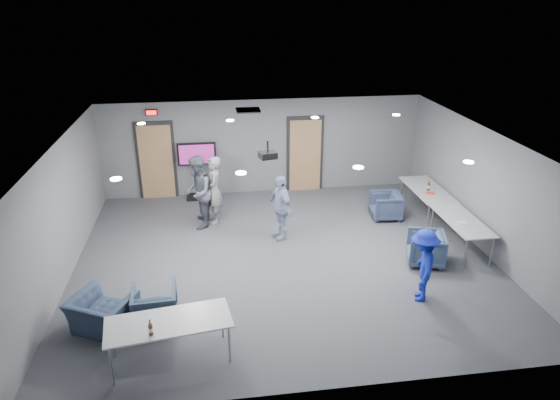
{
  "coord_description": "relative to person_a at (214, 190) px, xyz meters",
  "views": [
    {
      "loc": [
        -1.45,
        -9.56,
        5.49
      ],
      "look_at": [
        -0.03,
        0.44,
        1.2
      ],
      "focal_mm": 32.0,
      "sensor_mm": 36.0,
      "label": 1
    }
  ],
  "objects": [
    {
      "name": "chair_right_a",
      "position": [
        4.36,
        -0.39,
        -0.52
      ],
      "size": [
        0.8,
        0.78,
        0.68
      ],
      "primitive_type": "imported",
      "rotation": [
        0.0,
        0.0,
        -1.65
      ],
      "color": "#333E58",
      "rests_on": "floor"
    },
    {
      "name": "bottle_right",
      "position": [
        5.44,
        -0.45,
        -0.03
      ],
      "size": [
        0.07,
        0.07,
        0.28
      ],
      "color": "#4F2B0D",
      "rests_on": "table_right_a"
    },
    {
      "name": "hvac_diffuser",
      "position": [
        0.96,
        0.72,
        1.82
      ],
      "size": [
        0.6,
        0.6,
        0.03
      ],
      "primitive_type": "cube",
      "color": "black",
      "rests_on": "ceiling"
    },
    {
      "name": "tv_stand",
      "position": [
        -0.42,
        1.67,
        0.05
      ],
      "size": [
        1.05,
        0.5,
        1.61
      ],
      "color": "black",
      "rests_on": "floor"
    },
    {
      "name": "wrapper",
      "position": [
        5.37,
        -2.44,
        -0.11
      ],
      "size": [
        0.22,
        0.18,
        0.04
      ],
      "primitive_type": "cube",
      "rotation": [
        0.0,
        0.0,
        -0.32
      ],
      "color": "white",
      "rests_on": "table_right_b"
    },
    {
      "name": "table_right_b",
      "position": [
        5.46,
        -2.25,
        -0.18
      ],
      "size": [
        0.76,
        1.82,
        0.73
      ],
      "rotation": [
        0.0,
        0.0,
        1.57
      ],
      "color": "silver",
      "rests_on": "floor"
    },
    {
      "name": "snack_box",
      "position": [
        5.39,
        -0.7,
        -0.11
      ],
      "size": [
        0.22,
        0.18,
        0.04
      ],
      "primitive_type": "cube",
      "rotation": [
        0.0,
        0.0,
        -0.26
      ],
      "color": "#C64231",
      "rests_on": "table_right_a"
    },
    {
      "name": "person_d",
      "position": [
        3.79,
        -4.01,
        -0.14
      ],
      "size": [
        0.83,
        1.06,
        1.44
      ],
      "primitive_type": "imported",
      "rotation": [
        0.0,
        0.0,
        -1.93
      ],
      "color": "#1B2BAF",
      "rests_on": "floor"
    },
    {
      "name": "person_a",
      "position": [
        0.0,
        0.0,
        0.0
      ],
      "size": [
        0.42,
        0.64,
        1.73
      ],
      "primitive_type": "imported",
      "rotation": [
        0.0,
        0.0,
        -1.58
      ],
      "color": "gray",
      "rests_on": "floor"
    },
    {
      "name": "door_left",
      "position": [
        -1.54,
        1.87,
        0.21
      ],
      "size": [
        1.06,
        0.17,
        2.24
      ],
      "color": "black",
      "rests_on": "wall_back"
    },
    {
      "name": "floor",
      "position": [
        1.46,
        -2.08,
        -0.86
      ],
      "size": [
        9.0,
        9.0,
        0.0
      ],
      "primitive_type": "plane",
      "color": "#3E4047",
      "rests_on": "ground"
    },
    {
      "name": "wall_front",
      "position": [
        1.46,
        -6.08,
        0.49
      ],
      "size": [
        9.0,
        0.02,
        2.7
      ],
      "primitive_type": "cube",
      "color": "slate",
      "rests_on": "floor"
    },
    {
      "name": "wall_back",
      "position": [
        1.46,
        1.92,
        0.49
      ],
      "size": [
        9.0,
        0.02,
        2.7
      ],
      "primitive_type": "cube",
      "color": "slate",
      "rests_on": "floor"
    },
    {
      "name": "wall_right",
      "position": [
        5.96,
        -2.08,
        0.49
      ],
      "size": [
        0.02,
        8.0,
        2.7
      ],
      "primitive_type": "cube",
      "color": "slate",
      "rests_on": "floor"
    },
    {
      "name": "person_c",
      "position": [
        1.52,
        -1.1,
        -0.08
      ],
      "size": [
        0.69,
        1.0,
        1.57
      ],
      "primitive_type": "imported",
      "rotation": [
        0.0,
        0.0,
        -1.21
      ],
      "color": "#9DA9CA",
      "rests_on": "floor"
    },
    {
      "name": "projector",
      "position": [
        1.11,
        -2.11,
        1.54
      ],
      "size": [
        0.39,
        0.36,
        0.36
      ],
      "rotation": [
        0.0,
        0.0,
        0.25
      ],
      "color": "black",
      "rests_on": "ceiling"
    },
    {
      "name": "chair_front_b",
      "position": [
        -2.01,
        -4.14,
        -0.54
      ],
      "size": [
        1.29,
        1.24,
        0.65
      ],
      "primitive_type": "imported",
      "rotation": [
        0.0,
        0.0,
        2.67
      ],
      "color": "#334058",
      "rests_on": "floor"
    },
    {
      "name": "downlights",
      "position": [
        1.46,
        -2.08,
        1.82
      ],
      "size": [
        6.18,
        3.78,
        0.02
      ],
      "color": "white",
      "rests_on": "ceiling"
    },
    {
      "name": "exit_sign",
      "position": [
        -1.54,
        1.85,
        1.59
      ],
      "size": [
        0.32,
        0.08,
        0.16
      ],
      "color": "black",
      "rests_on": "wall_back"
    },
    {
      "name": "bottle_front",
      "position": [
        -1.04,
        -5.37,
        -0.03
      ],
      "size": [
        0.07,
        0.07,
        0.27
      ],
      "color": "#4F2B0D",
      "rests_on": "table_front_left"
    },
    {
      "name": "chair_front_a",
      "position": [
        -1.14,
        -4.08,
        -0.51
      ],
      "size": [
        0.8,
        0.82,
        0.71
      ],
      "primitive_type": "imported",
      "rotation": [
        0.0,
        0.0,
        3.2
      ],
      "color": "#35475B",
      "rests_on": "floor"
    },
    {
      "name": "ceiling",
      "position": [
        1.46,
        -2.08,
        1.84
      ],
      "size": [
        9.0,
        9.0,
        0.0
      ],
      "primitive_type": "plane",
      "rotation": [
        3.14,
        0.0,
        0.0
      ],
      "color": "silver",
      "rests_on": "wall_back"
    },
    {
      "name": "door_right",
      "position": [
        2.66,
        1.87,
        0.21
      ],
      "size": [
        1.06,
        0.17,
        2.24
      ],
      "color": "black",
      "rests_on": "wall_back"
    },
    {
      "name": "wall_left",
      "position": [
        -3.04,
        -2.08,
        0.49
      ],
      "size": [
        0.02,
        8.0,
        2.7
      ],
      "primitive_type": "cube",
      "color": "slate",
      "rests_on": "floor"
    },
    {
      "name": "table_front_left",
      "position": [
        -0.81,
        -5.08,
        -0.17
      ],
      "size": [
        2.02,
        1.07,
        0.73
      ],
      "rotation": [
        0.0,
        0.0,
        0.14
      ],
      "color": "silver",
      "rests_on": "floor"
    },
    {
      "name": "chair_right_b",
      "position": [
        4.43,
        -2.74,
        -0.51
      ],
      "size": [
        0.96,
        0.94,
        0.7
      ],
      "primitive_type": "imported",
      "rotation": [
        0.0,
        0.0,
        -1.86
      ],
      "color": "#394A64",
      "rests_on": "floor"
    },
    {
      "name": "person_b",
      "position": [
        -0.4,
        -0.2,
        0.05
      ],
      "size": [
        0.75,
        0.93,
        1.82
      ],
      "primitive_type": "imported",
      "rotation": [
        0.0,
        0.0,
        -1.64
      ],
      "color": "#505360",
      "rests_on": "floor"
    },
    {
      "name": "table_right_a",
      "position": [
        5.46,
        -0.35,
        -0.17
      ],
      "size": [
        0.82,
        1.96,
        0.73
      ],
      "rotation": [
        0.0,
        0.0,
        1.57
      ],
      "color": "silver",
      "rests_on": "floor"
    }
  ]
}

